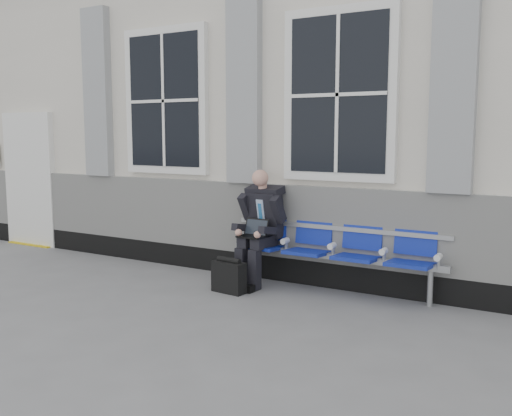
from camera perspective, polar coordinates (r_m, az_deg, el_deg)
The scene contains 5 objects.
ground at distance 5.76m, azimuth -0.97°, elevation -10.91°, with size 70.00×70.00×0.00m, color slate.
station_building at distance 8.64m, azimuth 11.11°, elevation 10.02°, with size 14.40×4.40×4.49m.
bench at distance 6.60m, azimuth 7.85°, elevation -3.65°, with size 2.60×0.47×0.91m.
businessman at distance 6.85m, azimuth 0.44°, elevation -1.46°, with size 0.56×0.75×1.39m.
briefcase at distance 6.59m, azimuth -2.73°, elevation -6.84°, with size 0.42×0.21×0.41m.
Camera 1 is at (2.84, -4.67, 1.82)m, focal length 40.00 mm.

